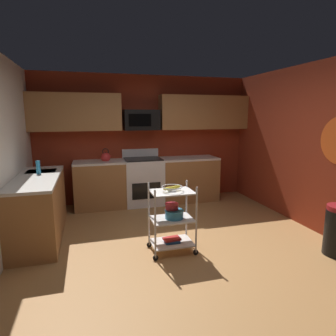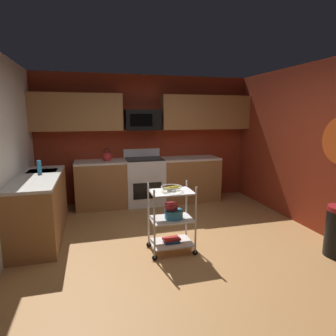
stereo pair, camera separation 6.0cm
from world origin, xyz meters
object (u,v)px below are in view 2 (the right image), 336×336
(rolling_cart, at_px, (171,219))
(kettle, at_px, (107,157))
(mixing_bowl_small, at_px, (171,206))
(book_stack, at_px, (171,240))
(dish_soap_bottle, at_px, (39,167))
(microwave, at_px, (143,120))
(mixing_bowl_large, at_px, (174,214))
(fruit_bowl, at_px, (171,188))
(oven_range, at_px, (144,181))

(rolling_cart, relative_size, kettle, 3.47)
(mixing_bowl_small, distance_m, book_stack, 0.46)
(book_stack, distance_m, dish_soap_bottle, 2.29)
(microwave, xyz_separation_m, mixing_bowl_large, (-0.00, -2.28, -1.18))
(mixing_bowl_large, xyz_separation_m, dish_soap_bottle, (-1.79, 1.20, 0.50))
(fruit_bowl, relative_size, dish_soap_bottle, 1.36)
(microwave, relative_size, mixing_bowl_small, 3.85)
(oven_range, height_order, microwave, microwave)
(rolling_cart, bearing_deg, mixing_bowl_small, 75.32)
(oven_range, distance_m, kettle, 0.89)
(book_stack, relative_size, kettle, 0.89)
(rolling_cart, height_order, book_stack, rolling_cart)
(book_stack, xyz_separation_m, dish_soap_bottle, (-1.76, 1.20, 0.86))
(rolling_cart, bearing_deg, fruit_bowl, 180.00)
(mixing_bowl_large, bearing_deg, book_stack, 180.00)
(microwave, distance_m, mixing_bowl_large, 2.57)
(rolling_cart, xyz_separation_m, fruit_bowl, (-0.00, 0.00, 0.42))
(oven_range, relative_size, microwave, 1.57)
(microwave, height_order, fruit_bowl, microwave)
(mixing_bowl_large, relative_size, dish_soap_bottle, 1.26)
(oven_range, relative_size, fruit_bowl, 4.04)
(oven_range, xyz_separation_m, kettle, (-0.73, -0.00, 0.52))
(microwave, bearing_deg, book_stack, -90.91)
(kettle, bearing_deg, oven_range, 0.30)
(oven_range, height_order, book_stack, oven_range)
(rolling_cart, distance_m, fruit_bowl, 0.42)
(fruit_bowl, bearing_deg, dish_soap_bottle, 145.74)
(mixing_bowl_large, height_order, mixing_bowl_small, mixing_bowl_small)
(fruit_bowl, height_order, mixing_bowl_small, fruit_bowl)
(oven_range, distance_m, mixing_bowl_large, 2.18)
(oven_range, distance_m, mixing_bowl_small, 2.15)
(mixing_bowl_large, distance_m, mixing_bowl_small, 0.11)
(rolling_cart, xyz_separation_m, kettle, (-0.69, 2.17, 0.54))
(oven_range, height_order, dish_soap_bottle, dish_soap_bottle)
(oven_range, height_order, mixing_bowl_small, oven_range)
(mixing_bowl_small, height_order, book_stack, mixing_bowl_small)
(microwave, xyz_separation_m, mixing_bowl_small, (-0.03, -2.25, -1.08))
(oven_range, distance_m, dish_soap_bottle, 2.11)
(rolling_cart, bearing_deg, book_stack, 180.00)
(book_stack, bearing_deg, fruit_bowl, 0.00)
(book_stack, xyz_separation_m, kettle, (-0.69, 2.17, 0.84))
(rolling_cart, bearing_deg, microwave, 89.09)
(rolling_cart, distance_m, kettle, 2.34)
(rolling_cart, bearing_deg, kettle, 107.69)
(rolling_cart, height_order, mixing_bowl_small, rolling_cart)
(rolling_cart, bearing_deg, mixing_bowl_large, 0.00)
(fruit_bowl, relative_size, mixing_bowl_small, 1.49)
(mixing_bowl_small, xyz_separation_m, book_stack, (-0.01, -0.03, -0.46))
(rolling_cart, bearing_deg, dish_soap_bottle, 145.74)
(rolling_cart, distance_m, mixing_bowl_small, 0.17)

